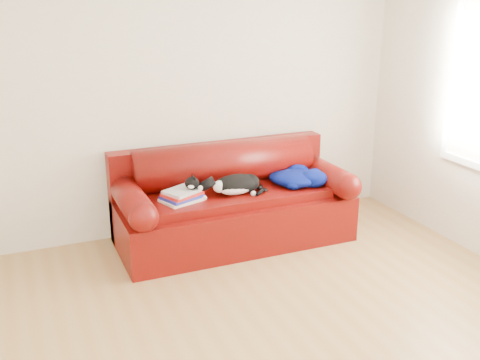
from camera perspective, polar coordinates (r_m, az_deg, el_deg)
The scene contains 7 objects.
ground at distance 3.91m, azimuth 2.59°, elevation -15.46°, with size 4.50×4.50×0.00m, color olive.
room_shell at distance 3.36m, azimuth 4.81°, elevation 9.60°, with size 4.52×4.02×2.61m.
sofa_base at distance 5.15m, azimuth -0.62°, elevation -3.75°, with size 2.10×0.90×0.50m.
sofa_back at distance 5.26m, azimuth -1.64°, elevation 0.24°, with size 2.10×1.01×0.88m.
book_stack at distance 4.80m, azimuth -5.92°, elevation -1.57°, with size 0.38×0.34×0.10m.
cat at distance 4.92m, azimuth -0.41°, elevation -0.50°, with size 0.60×0.26×0.22m.
blanket at distance 5.20m, azimuth 5.81°, elevation 0.30°, with size 0.55×0.54×0.16m.
Camera 1 is at (-1.42, -2.93, 2.17)m, focal length 42.00 mm.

